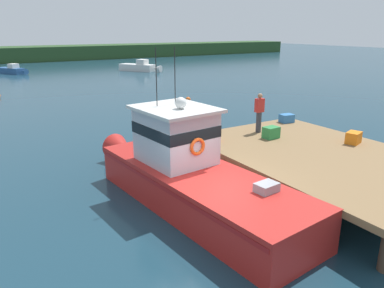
# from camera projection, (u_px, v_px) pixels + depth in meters

# --- Properties ---
(ground_plane) EXTENTS (200.00, 200.00, 0.00)m
(ground_plane) POSITION_uv_depth(u_px,v_px,m) (207.00, 220.00, 10.79)
(ground_plane) COLOR #193847
(dock) EXTENTS (6.00, 9.00, 1.20)m
(dock) POSITION_uv_depth(u_px,v_px,m) (322.00, 157.00, 12.88)
(dock) COLOR #4C3D2D
(dock) RESTS_ON ground
(main_fishing_boat) EXTENTS (3.29, 9.93, 4.80)m
(main_fishing_boat) POSITION_uv_depth(u_px,v_px,m) (188.00, 173.00, 11.64)
(main_fishing_boat) COLOR red
(main_fishing_boat) RESTS_ON ground
(crate_single_far) EXTENTS (0.66, 0.52, 0.38)m
(crate_single_far) POSITION_uv_depth(u_px,v_px,m) (287.00, 118.00, 17.06)
(crate_single_far) COLOR #3370B2
(crate_single_far) RESTS_ON dock
(crate_stack_near_edge) EXTENTS (0.70, 0.60, 0.44)m
(crate_stack_near_edge) POSITION_uv_depth(u_px,v_px,m) (354.00, 138.00, 13.91)
(crate_stack_near_edge) COLOR orange
(crate_stack_near_edge) RESTS_ON dock
(crate_single_by_cleat) EXTENTS (0.62, 0.47, 0.46)m
(crate_single_by_cleat) POSITION_uv_depth(u_px,v_px,m) (271.00, 133.00, 14.58)
(crate_single_by_cleat) COLOR #2D8442
(crate_single_by_cleat) RESTS_ON dock
(bait_bucket) EXTENTS (0.32, 0.32, 0.34)m
(bait_bucket) POSITION_uv_depth(u_px,v_px,m) (217.00, 137.00, 14.15)
(bait_bucket) COLOR #E04C19
(bait_bucket) RESTS_ON dock
(deckhand_by_the_boat) EXTENTS (0.36, 0.22, 1.63)m
(deckhand_by_the_boat) POSITION_uv_depth(u_px,v_px,m) (259.00, 112.00, 15.23)
(deckhand_by_the_boat) COLOR #383842
(deckhand_by_the_boat) RESTS_ON dock
(moored_boat_far_right) EXTENTS (3.25, 4.65, 1.23)m
(moored_boat_far_right) POSITION_uv_depth(u_px,v_px,m) (12.00, 70.00, 45.58)
(moored_boat_far_right) COLOR #285184
(moored_boat_far_right) RESTS_ON ground
(moored_boat_near_channel) EXTENTS (4.22, 5.65, 1.52)m
(moored_boat_near_channel) POSITION_uv_depth(u_px,v_px,m) (140.00, 67.00, 48.42)
(moored_boat_near_channel) COLOR silver
(moored_boat_near_channel) RESTS_ON ground
(mooring_buoy_outer) EXTENTS (0.38, 0.38, 0.38)m
(mooring_buoy_outer) POSITION_uv_depth(u_px,v_px,m) (188.00, 99.00, 28.14)
(mooring_buoy_outer) COLOR #EA5B19
(mooring_buoy_outer) RESTS_ON ground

